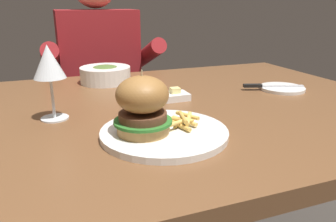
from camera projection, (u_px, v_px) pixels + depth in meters
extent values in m
cube|color=brown|center=(157.00, 113.00, 0.90)|extent=(1.41, 0.95, 0.04)
cylinder|color=brown|center=(254.00, 144.00, 1.60)|extent=(0.06, 0.06, 0.70)
cylinder|color=white|center=(164.00, 133.00, 0.70)|extent=(0.27, 0.27, 0.01)
cylinder|color=#B78447|center=(143.00, 128.00, 0.68)|extent=(0.11, 0.11, 0.02)
cylinder|color=#2D7028|center=(143.00, 121.00, 0.67)|extent=(0.12, 0.12, 0.01)
cylinder|color=brown|center=(143.00, 116.00, 0.67)|extent=(0.10, 0.10, 0.02)
ellipsoid|color=#9C6A35|center=(142.00, 95.00, 0.65)|extent=(0.11, 0.11, 0.08)
cylinder|color=#CCB78C|center=(142.00, 82.00, 0.64)|extent=(0.00, 0.00, 0.05)
cylinder|color=gold|center=(166.00, 122.00, 0.73)|extent=(0.05, 0.05, 0.01)
cylinder|color=#EABC5B|center=(162.00, 126.00, 0.69)|extent=(0.02, 0.05, 0.01)
cylinder|color=gold|center=(179.00, 122.00, 0.72)|extent=(0.04, 0.05, 0.01)
cylinder|color=#E0B251|center=(179.00, 125.00, 0.70)|extent=(0.03, 0.07, 0.01)
cylinder|color=#EABC5B|center=(176.00, 123.00, 0.69)|extent=(0.07, 0.03, 0.01)
cylinder|color=#E0B251|center=(187.00, 115.00, 0.73)|extent=(0.04, 0.06, 0.01)
cylinder|color=#EABC5B|center=(185.00, 121.00, 0.72)|extent=(0.04, 0.07, 0.01)
cylinder|color=gold|center=(183.00, 117.00, 0.71)|extent=(0.02, 0.07, 0.01)
cylinder|color=gold|center=(180.00, 120.00, 0.72)|extent=(0.05, 0.05, 0.01)
cylinder|color=#EABC5B|center=(189.00, 119.00, 0.72)|extent=(0.04, 0.07, 0.01)
cylinder|color=silver|center=(55.00, 118.00, 0.80)|extent=(0.07, 0.07, 0.00)
cylinder|color=silver|center=(53.00, 98.00, 0.78)|extent=(0.01, 0.01, 0.10)
cone|color=silver|center=(48.00, 62.00, 0.76)|extent=(0.07, 0.07, 0.08)
cylinder|color=white|center=(282.00, 88.00, 1.06)|extent=(0.14, 0.14, 0.01)
cube|color=silver|center=(282.00, 86.00, 1.06)|extent=(0.13, 0.06, 0.00)
cube|color=black|center=(253.00, 86.00, 1.06)|extent=(0.06, 0.03, 0.01)
cube|color=white|center=(175.00, 96.00, 0.96)|extent=(0.08, 0.06, 0.02)
cube|color=#F4E58C|center=(175.00, 90.00, 0.95)|extent=(0.03, 0.02, 0.02)
cylinder|color=white|center=(105.00, 75.00, 1.16)|extent=(0.18, 0.18, 0.06)
ellipsoid|color=#4C662D|center=(105.00, 69.00, 1.15)|extent=(0.10, 0.10, 0.02)
cube|color=#282833|center=(106.00, 159.00, 1.72)|extent=(0.30, 0.22, 0.46)
cube|color=maroon|center=(99.00, 67.00, 1.56)|extent=(0.36, 0.20, 0.52)
cylinder|color=maroon|center=(50.00, 59.00, 1.40)|extent=(0.07, 0.34, 0.18)
cylinder|color=maroon|center=(148.00, 54.00, 1.55)|extent=(0.07, 0.34, 0.18)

